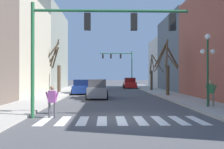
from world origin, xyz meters
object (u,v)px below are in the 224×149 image
object	(u,v)px
traffic_signal_far	(120,61)
car_parked_left_mid	(97,89)
street_tree_left_mid	(167,68)
street_lamp_right_corner	(208,55)
pedestrian_crossing_street	(211,91)
car_driving_away_lane	(130,83)
street_tree_left_far	(152,75)
pedestrian_near_right_corner	(52,99)
street_tree_right_far	(56,68)
car_parked_left_near	(82,87)
traffic_signal_near	(93,31)
car_driving_toward_lane	(98,85)

from	to	relation	value
traffic_signal_far	car_parked_left_mid	xyz separation A→B (m)	(-3.62, -25.37, -4.18)
street_tree_left_mid	street_lamp_right_corner	bearing A→B (deg)	-88.75
pedestrian_crossing_street	car_parked_left_mid	bearing A→B (deg)	164.46
car_driving_away_lane	street_tree_left_far	xyz separation A→B (m)	(2.33, -8.41, 1.45)
pedestrian_near_right_corner	street_tree_left_far	distance (m)	24.56
car_parked_left_mid	street_tree_right_far	bearing A→B (deg)	-145.29
car_parked_left_mid	car_parked_left_near	size ratio (longest dim) A/B	1.18
traffic_signal_near	car_driving_toward_lane	distance (m)	25.15
pedestrian_crossing_street	street_tree_right_far	distance (m)	20.04
pedestrian_crossing_street	street_lamp_right_corner	bearing A→B (deg)	-102.42
car_driving_away_lane	street_tree_left_mid	distance (m)	18.18
car_parked_left_mid	car_driving_away_lane	xyz separation A→B (m)	(4.88, 19.71, 0.00)
traffic_signal_far	car_driving_away_lane	distance (m)	7.14
car_driving_toward_lane	car_driving_away_lane	xyz separation A→B (m)	(5.17, 6.26, 0.07)
traffic_signal_near	street_tree_left_far	xyz separation A→B (m)	(7.08, 22.74, -2.04)
traffic_signal_far	car_driving_away_lane	size ratio (longest dim) A/B	1.58
traffic_signal_far	street_tree_left_mid	world-z (taller)	traffic_signal_far
traffic_signal_near	car_driving_away_lane	bearing A→B (deg)	81.34
pedestrian_crossing_street	pedestrian_near_right_corner	distance (m)	10.18
traffic_signal_near	car_driving_away_lane	distance (m)	31.71
pedestrian_crossing_street	street_tree_left_far	bearing A→B (deg)	121.28
car_parked_left_mid	pedestrian_crossing_street	bearing A→B (deg)	44.26
car_driving_away_lane	pedestrian_crossing_street	size ratio (longest dim) A/B	2.58
traffic_signal_near	street_tree_left_far	bearing A→B (deg)	72.72
street_lamp_right_corner	car_driving_away_lane	size ratio (longest dim) A/B	1.07
street_tree_left_mid	traffic_signal_far	bearing A→B (deg)	98.12
car_parked_left_mid	street_tree_left_mid	size ratio (longest dim) A/B	0.85
car_parked_left_mid	traffic_signal_far	bearing A→B (deg)	171.88
car_parked_left_mid	car_driving_away_lane	bearing A→B (deg)	166.11
car_driving_away_lane	street_tree_left_far	distance (m)	8.85
car_driving_toward_lane	pedestrian_near_right_corner	xyz separation A→B (m)	(-1.62, -24.91, 0.19)
street_tree_right_far	street_tree_left_mid	xyz separation A→B (m)	(12.21, -5.78, -0.11)
traffic_signal_near	car_parked_left_near	bearing A→B (deg)	97.05
car_parked_left_near	street_tree_left_mid	world-z (taller)	street_tree_left_mid
car_driving_toward_lane	pedestrian_near_right_corner	distance (m)	24.97
traffic_signal_near	car_driving_away_lane	xyz separation A→B (m)	(4.75, 31.15, -3.49)
street_lamp_right_corner	street_tree_left_far	distance (m)	19.49
pedestrian_crossing_street	traffic_signal_near	bearing A→B (deg)	-123.46
car_driving_toward_lane	street_tree_left_far	distance (m)	7.95
car_parked_left_near	traffic_signal_near	bearing A→B (deg)	-172.95
car_parked_left_mid	street_lamp_right_corner	bearing A→B (deg)	41.43
street_tree_right_far	street_tree_left_mid	distance (m)	13.51
car_driving_away_lane	street_tree_right_far	xyz separation A→B (m)	(-10.11, -12.16, 2.18)
car_parked_left_mid	pedestrian_crossing_street	world-z (taller)	pedestrian_crossing_street
pedestrian_near_right_corner	street_tree_right_far	bearing A→B (deg)	-74.08
car_parked_left_near	street_tree_left_far	xyz separation A→B (m)	(9.19, 5.66, 1.50)
street_tree_left_far	street_tree_right_far	distance (m)	13.01
car_driving_away_lane	street_tree_left_far	world-z (taller)	street_tree_left_far
street_lamp_right_corner	car_parked_left_near	size ratio (longest dim) A/B	1.12
traffic_signal_far	street_tree_left_far	distance (m)	14.77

